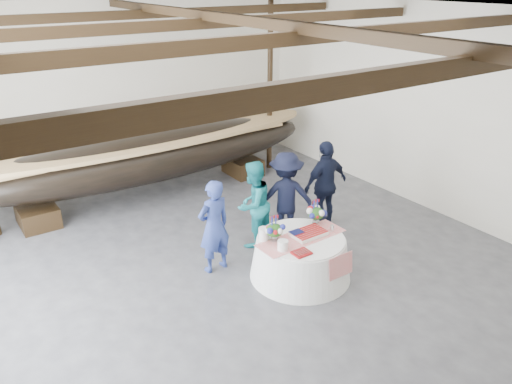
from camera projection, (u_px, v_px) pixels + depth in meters
floor at (255, 279)px, 8.92m from camera, size 10.00×12.00×0.01m
wall_back at (121, 93)px, 12.54m from camera, size 10.00×0.02×4.50m
wall_right at (449, 115)px, 10.61m from camera, size 0.02×12.00×4.50m
ceiling at (255, 13)px, 7.11m from camera, size 10.00×12.00×0.01m
pavilion_structure at (228, 43)px, 7.89m from camera, size 9.80×11.76×4.50m
longboat_display at (149, 156)px, 11.82m from camera, size 8.83×1.77×1.66m
banquet_table at (300, 257)px, 8.87m from camera, size 1.81×1.81×0.78m
tabletop_items at (296, 227)px, 8.78m from camera, size 1.68×0.98×0.40m
guest_woman_blue at (214, 226)px, 8.88m from camera, size 0.68×0.48×1.77m
guest_woman_teal at (253, 204)px, 9.75m from camera, size 1.03×0.92×1.75m
guest_man_left at (286, 196)px, 9.98m from camera, size 1.38×1.22×1.85m
guest_man_right at (325, 184)px, 10.47m from camera, size 1.12×0.48×1.90m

